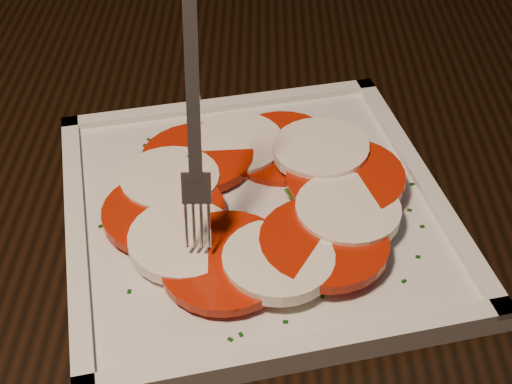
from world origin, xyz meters
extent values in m
cube|color=black|center=(-0.11, 0.28, 0.73)|extent=(1.23, 0.84, 0.04)
cube|color=black|center=(-0.26, 1.03, 0.45)|extent=(0.44, 0.44, 0.04)
cylinder|color=black|center=(-0.45, 0.86, 0.21)|extent=(0.04, 0.04, 0.41)
cylinder|color=black|center=(-0.09, 0.85, 0.21)|extent=(0.04, 0.04, 0.41)
cylinder|color=black|center=(-0.43, 1.22, 0.21)|extent=(0.04, 0.04, 0.41)
cylinder|color=black|center=(-0.07, 1.21, 0.21)|extent=(0.04, 0.04, 0.41)
cube|color=silver|center=(-0.01, 0.24, 0.76)|extent=(0.35, 0.35, 0.01)
cylinder|color=#B91704|center=(0.01, 0.31, 0.77)|extent=(0.10, 0.10, 0.01)
cylinder|color=white|center=(-0.03, 0.31, 0.77)|extent=(0.08, 0.08, 0.01)
cylinder|color=#B91704|center=(-0.06, 0.30, 0.77)|extent=(0.10, 0.10, 0.01)
cylinder|color=white|center=(-0.08, 0.26, 0.77)|extent=(0.08, 0.08, 0.01)
cylinder|color=#B91704|center=(-0.09, 0.23, 0.77)|extent=(0.10, 0.10, 0.01)
cylinder|color=white|center=(-0.07, 0.19, 0.78)|extent=(0.08, 0.08, 0.01)
cylinder|color=#B91704|center=(-0.04, 0.17, 0.78)|extent=(0.10, 0.10, 0.01)
cylinder|color=white|center=(0.00, 0.17, 0.78)|extent=(0.08, 0.08, 0.01)
cylinder|color=#B91704|center=(0.03, 0.18, 0.78)|extent=(0.10, 0.10, 0.01)
cylinder|color=white|center=(0.06, 0.22, 0.78)|extent=(0.08, 0.08, 0.01)
cylinder|color=#B91704|center=(0.06, 0.25, 0.78)|extent=(0.10, 0.10, 0.01)
cylinder|color=white|center=(0.04, 0.29, 0.78)|extent=(0.08, 0.08, 0.01)
cube|color=#1B5A0F|center=(0.03, 0.25, 0.78)|extent=(0.04, 0.03, 0.00)
cube|color=#1B5A0F|center=(0.00, 0.17, 0.78)|extent=(0.05, 0.01, 0.00)
cube|color=#1B5A0F|center=(-0.05, 0.22, 0.78)|extent=(0.03, 0.03, 0.01)
cube|color=#1B5A0F|center=(0.00, 0.17, 0.78)|extent=(0.04, 0.03, 0.00)
cube|color=#1B5A0F|center=(0.04, 0.19, 0.78)|extent=(0.02, 0.04, 0.01)
cube|color=#1B5A0F|center=(-0.06, 0.28, 0.78)|extent=(0.03, 0.04, 0.00)
cube|color=#1B5A0F|center=(-0.03, 0.20, 0.78)|extent=(0.02, 0.04, 0.01)
cube|color=#1B5A0F|center=(0.03, 0.23, 0.78)|extent=(0.03, 0.05, 0.00)
cube|color=#1B5A0F|center=(-0.09, 0.23, 0.78)|extent=(0.04, 0.02, 0.00)
cube|color=#1B5A0F|center=(-0.03, 0.19, 0.78)|extent=(0.03, 0.03, 0.01)
cube|color=#0D390A|center=(0.03, 0.14, 0.77)|extent=(0.00, 0.00, 0.00)
cube|color=#0D390A|center=(0.12, 0.26, 0.77)|extent=(0.00, 0.00, 0.00)
cube|color=#0D390A|center=(-0.03, 0.11, 0.77)|extent=(0.00, 0.00, 0.00)
cube|color=#0D390A|center=(0.12, 0.21, 0.77)|extent=(0.00, 0.00, 0.00)
cube|color=#0D390A|center=(-0.12, 0.20, 0.77)|extent=(0.00, 0.00, 0.00)
cube|color=#0D390A|center=(-0.11, 0.32, 0.77)|extent=(0.00, 0.00, 0.00)
cube|color=#0D390A|center=(-0.12, 0.23, 0.77)|extent=(0.00, 0.00, 0.00)
cube|color=#0D390A|center=(-0.12, 0.24, 0.77)|extent=(0.00, 0.00, 0.00)
cube|color=#0D390A|center=(0.11, 0.27, 0.77)|extent=(0.00, 0.00, 0.00)
cube|color=#0D390A|center=(0.04, 0.32, 0.77)|extent=(0.00, 0.00, 0.00)
cube|color=#0D390A|center=(0.02, 0.15, 0.77)|extent=(0.00, 0.00, 0.00)
cube|color=#0D390A|center=(-0.04, 0.34, 0.77)|extent=(0.00, 0.00, 0.00)
cube|color=#0D390A|center=(-0.11, 0.26, 0.77)|extent=(0.00, 0.00, 0.00)
cube|color=#0D390A|center=(0.11, 0.23, 0.77)|extent=(0.00, 0.00, 0.00)
cube|color=#0D390A|center=(-0.04, 0.11, 0.77)|extent=(0.00, 0.00, 0.00)
cube|color=#0D390A|center=(0.09, 0.16, 0.77)|extent=(0.00, 0.00, 0.00)
cube|color=#0D390A|center=(0.04, 0.32, 0.77)|extent=(0.00, 0.00, 0.00)
cube|color=#0D390A|center=(-0.11, 0.15, 0.77)|extent=(0.00, 0.00, 0.00)
cube|color=#0D390A|center=(-0.11, 0.24, 0.77)|extent=(0.00, 0.00, 0.00)
cube|color=#0D390A|center=(-0.11, 0.33, 0.77)|extent=(0.00, 0.00, 0.00)
cube|color=#0D390A|center=(0.00, 0.12, 0.77)|extent=(0.00, 0.00, 0.00)
cube|color=#0D390A|center=(-0.14, 0.22, 0.77)|extent=(0.00, 0.00, 0.00)
cube|color=#0D390A|center=(-0.09, 0.29, 0.77)|extent=(0.00, 0.00, 0.00)
cube|color=#0D390A|center=(0.11, 0.18, 0.77)|extent=(0.00, 0.00, 0.00)
camera|label=1|loc=(-0.03, -0.18, 1.16)|focal=50.00mm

